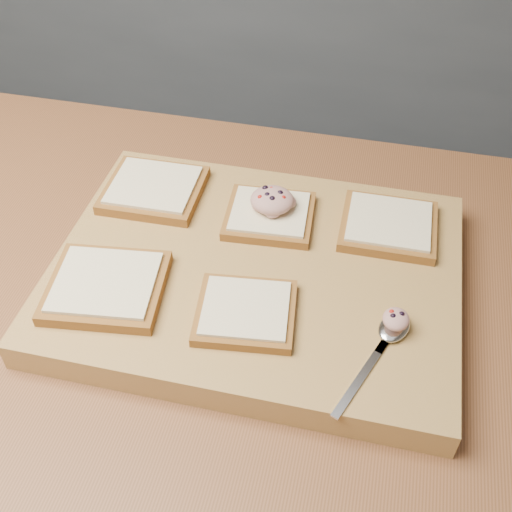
# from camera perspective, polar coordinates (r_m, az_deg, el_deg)

# --- Properties ---
(island_counter) EXTENTS (2.00, 0.80, 0.90)m
(island_counter) POSITION_cam_1_polar(r_m,az_deg,el_deg) (1.18, -8.12, -18.05)
(island_counter) COLOR slate
(island_counter) RESTS_ON ground
(back_counter) EXTENTS (3.60, 0.62, 0.94)m
(back_counter) POSITION_cam_1_polar(r_m,az_deg,el_deg) (2.19, 4.49, 16.65)
(back_counter) COLOR slate
(back_counter) RESTS_ON ground
(cutting_board) EXTENTS (0.49, 0.37, 0.04)m
(cutting_board) POSITION_cam_1_polar(r_m,az_deg,el_deg) (0.79, 0.00, -1.71)
(cutting_board) COLOR tan
(cutting_board) RESTS_ON island_counter
(bread_far_left) EXTENTS (0.13, 0.12, 0.02)m
(bread_far_left) POSITION_cam_1_polar(r_m,az_deg,el_deg) (0.88, -9.06, 5.89)
(bread_far_left) COLOR brown
(bread_far_left) RESTS_ON cutting_board
(bread_far_center) EXTENTS (0.12, 0.11, 0.02)m
(bread_far_center) POSITION_cam_1_polar(r_m,az_deg,el_deg) (0.83, 1.20, 3.66)
(bread_far_center) COLOR brown
(bread_far_center) RESTS_ON cutting_board
(bread_far_right) EXTENTS (0.12, 0.11, 0.02)m
(bread_far_right) POSITION_cam_1_polar(r_m,az_deg,el_deg) (0.83, 11.70, 2.69)
(bread_far_right) COLOR brown
(bread_far_right) RESTS_ON cutting_board
(bread_near_left) EXTENTS (0.14, 0.14, 0.02)m
(bread_near_left) POSITION_cam_1_polar(r_m,az_deg,el_deg) (0.76, -13.18, -2.63)
(bread_near_left) COLOR brown
(bread_near_left) RESTS_ON cutting_board
(bread_near_center) EXTENTS (0.12, 0.11, 0.02)m
(bread_near_center) POSITION_cam_1_polar(r_m,az_deg,el_deg) (0.72, -0.93, -4.97)
(bread_near_center) COLOR brown
(bread_near_center) RESTS_ON cutting_board
(tuna_salad_dollop) EXTENTS (0.06, 0.05, 0.03)m
(tuna_salad_dollop) POSITION_cam_1_polar(r_m,az_deg,el_deg) (0.82, 1.44, 5.01)
(tuna_salad_dollop) COLOR tan
(tuna_salad_dollop) RESTS_ON bread_far_center
(spoon) EXTENTS (0.08, 0.15, 0.01)m
(spoon) POSITION_cam_1_polar(r_m,az_deg,el_deg) (0.71, 11.78, -6.82)
(spoon) COLOR silver
(spoon) RESTS_ON cutting_board
(spoon_salad) EXTENTS (0.03, 0.03, 0.02)m
(spoon_salad) POSITION_cam_1_polar(r_m,az_deg,el_deg) (0.71, 12.34, -5.49)
(spoon_salad) COLOR tan
(spoon_salad) RESTS_ON spoon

